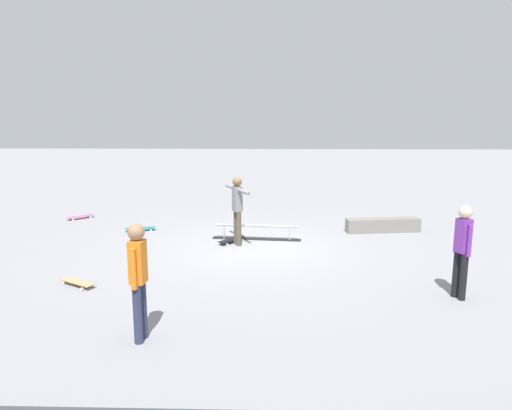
{
  "coord_description": "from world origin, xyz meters",
  "views": [
    {
      "loc": [
        -0.4,
        11.24,
        3.29
      ],
      "look_at": [
        -0.09,
        -0.29,
        1.0
      ],
      "focal_mm": 33.74,
      "sensor_mm": 36.0,
      "label": 1
    }
  ],
  "objects_px": {
    "skater_main": "(237,206)",
    "bystander_orange_shirt": "(138,276)",
    "loose_skateboard_pink": "(80,216)",
    "loose_skateboard_teal": "(140,228)",
    "bystander_purple_shirt": "(462,247)",
    "skate_ledge": "(383,225)",
    "skateboard_main": "(232,240)",
    "loose_skateboard_natural": "(77,282)",
    "grind_rail": "(257,233)"
  },
  "relations": [
    {
      "from": "bystander_purple_shirt",
      "to": "loose_skateboard_natural",
      "type": "relative_size",
      "value": 2.12
    },
    {
      "from": "skater_main",
      "to": "bystander_purple_shirt",
      "type": "distance_m",
      "value": 5.31
    },
    {
      "from": "grind_rail",
      "to": "loose_skateboard_natural",
      "type": "xyz_separation_m",
      "value": [
        3.32,
        3.45,
        -0.09
      ]
    },
    {
      "from": "skateboard_main",
      "to": "skater_main",
      "type": "bearing_deg",
      "value": -100.53
    },
    {
      "from": "skater_main",
      "to": "bystander_orange_shirt",
      "type": "relative_size",
      "value": 0.98
    },
    {
      "from": "skate_ledge",
      "to": "skater_main",
      "type": "distance_m",
      "value": 4.21
    },
    {
      "from": "loose_skateboard_natural",
      "to": "bystander_purple_shirt",
      "type": "bearing_deg",
      "value": -153.17
    },
    {
      "from": "bystander_orange_shirt",
      "to": "skate_ledge",
      "type": "bearing_deg",
      "value": -30.08
    },
    {
      "from": "bystander_purple_shirt",
      "to": "bystander_orange_shirt",
      "type": "bearing_deg",
      "value": 85.04
    },
    {
      "from": "skate_ledge",
      "to": "skater_main",
      "type": "height_order",
      "value": "skater_main"
    },
    {
      "from": "grind_rail",
      "to": "bystander_purple_shirt",
      "type": "height_order",
      "value": "bystander_purple_shirt"
    },
    {
      "from": "skater_main",
      "to": "bystander_purple_shirt",
      "type": "relative_size",
      "value": 1.01
    },
    {
      "from": "skate_ledge",
      "to": "bystander_orange_shirt",
      "type": "height_order",
      "value": "bystander_orange_shirt"
    },
    {
      "from": "grind_rail",
      "to": "loose_skateboard_pink",
      "type": "distance_m",
      "value": 5.9
    },
    {
      "from": "loose_skateboard_pink",
      "to": "loose_skateboard_natural",
      "type": "xyz_separation_m",
      "value": [
        -2.15,
        5.67,
        0.0
      ]
    },
    {
      "from": "skater_main",
      "to": "loose_skateboard_pink",
      "type": "bearing_deg",
      "value": 34.7
    },
    {
      "from": "skateboard_main",
      "to": "loose_skateboard_teal",
      "type": "bearing_deg",
      "value": 107.4
    },
    {
      "from": "skateboard_main",
      "to": "loose_skateboard_natural",
      "type": "xyz_separation_m",
      "value": [
        2.71,
        3.1,
        0.0
      ]
    },
    {
      "from": "loose_skateboard_pink",
      "to": "grind_rail",
      "type": "bearing_deg",
      "value": -64.21
    },
    {
      "from": "skater_main",
      "to": "loose_skateboard_teal",
      "type": "xyz_separation_m",
      "value": [
        2.78,
        -1.32,
        -0.91
      ]
    },
    {
      "from": "skate_ledge",
      "to": "loose_skateboard_teal",
      "type": "xyz_separation_m",
      "value": [
        6.67,
        0.07,
        -0.11
      ]
    },
    {
      "from": "skater_main",
      "to": "bystander_purple_shirt",
      "type": "xyz_separation_m",
      "value": [
        -4.14,
        3.33,
        -0.04
      ]
    },
    {
      "from": "skate_ledge",
      "to": "loose_skateboard_teal",
      "type": "relative_size",
      "value": 2.46
    },
    {
      "from": "skateboard_main",
      "to": "bystander_orange_shirt",
      "type": "relative_size",
      "value": 0.42
    },
    {
      "from": "loose_skateboard_pink",
      "to": "loose_skateboard_teal",
      "type": "xyz_separation_m",
      "value": [
        -2.24,
        1.44,
        0.0
      ]
    },
    {
      "from": "skateboard_main",
      "to": "loose_skateboard_natural",
      "type": "height_order",
      "value": "same"
    },
    {
      "from": "loose_skateboard_teal",
      "to": "bystander_purple_shirt",
      "type": "bearing_deg",
      "value": -51.85
    },
    {
      "from": "grind_rail",
      "to": "loose_skateboard_teal",
      "type": "xyz_separation_m",
      "value": [
        3.23,
        -0.77,
        -0.09
      ]
    },
    {
      "from": "bystander_orange_shirt",
      "to": "loose_skateboard_teal",
      "type": "bearing_deg",
      "value": 22.48
    },
    {
      "from": "skateboard_main",
      "to": "bystander_purple_shirt",
      "type": "distance_m",
      "value": 5.62
    },
    {
      "from": "loose_skateboard_natural",
      "to": "bystander_orange_shirt",
      "type": "bearing_deg",
      "value": 160.1
    },
    {
      "from": "grind_rail",
      "to": "skateboard_main",
      "type": "height_order",
      "value": "grind_rail"
    },
    {
      "from": "grind_rail",
      "to": "skate_ledge",
      "type": "height_order",
      "value": "grind_rail"
    },
    {
      "from": "grind_rail",
      "to": "skater_main",
      "type": "xyz_separation_m",
      "value": [
        0.46,
        0.55,
        0.82
      ]
    },
    {
      "from": "skate_ledge",
      "to": "loose_skateboard_teal",
      "type": "distance_m",
      "value": 6.67
    },
    {
      "from": "skate_ledge",
      "to": "loose_skateboard_pink",
      "type": "relative_size",
      "value": 2.78
    },
    {
      "from": "skate_ledge",
      "to": "loose_skateboard_pink",
      "type": "height_order",
      "value": "skate_ledge"
    },
    {
      "from": "skate_ledge",
      "to": "bystander_purple_shirt",
      "type": "distance_m",
      "value": 4.78
    },
    {
      "from": "bystander_orange_shirt",
      "to": "loose_skateboard_pink",
      "type": "xyz_separation_m",
      "value": [
        3.94,
        -7.81,
        -0.91
      ]
    },
    {
      "from": "bystander_orange_shirt",
      "to": "bystander_purple_shirt",
      "type": "height_order",
      "value": "bystander_orange_shirt"
    },
    {
      "from": "skater_main",
      "to": "skateboard_main",
      "type": "relative_size",
      "value": 2.3
    },
    {
      "from": "bystander_purple_shirt",
      "to": "skate_ledge",
      "type": "bearing_deg",
      "value": -20.32
    },
    {
      "from": "bystander_purple_shirt",
      "to": "skateboard_main",
      "type": "bearing_deg",
      "value": 27.34
    },
    {
      "from": "skate_ledge",
      "to": "skateboard_main",
      "type": "distance_m",
      "value": 4.22
    },
    {
      "from": "grind_rail",
      "to": "loose_skateboard_teal",
      "type": "distance_m",
      "value": 3.32
    },
    {
      "from": "bystander_purple_shirt",
      "to": "loose_skateboard_pink",
      "type": "height_order",
      "value": "bystander_purple_shirt"
    },
    {
      "from": "loose_skateboard_teal",
      "to": "skateboard_main",
      "type": "bearing_deg",
      "value": -41.15
    },
    {
      "from": "skateboard_main",
      "to": "bystander_orange_shirt",
      "type": "xyz_separation_m",
      "value": [
        0.92,
        5.25,
        0.91
      ]
    },
    {
      "from": "loose_skateboard_natural",
      "to": "loose_skateboard_teal",
      "type": "bearing_deg",
      "value": -60.95
    },
    {
      "from": "skater_main",
      "to": "loose_skateboard_natural",
      "type": "relative_size",
      "value": 2.15
    }
  ]
}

